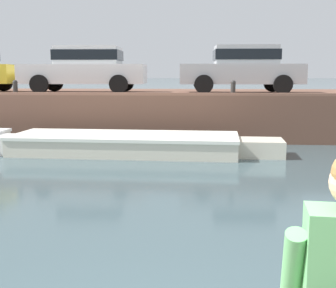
{
  "coord_description": "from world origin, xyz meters",
  "views": [
    {
      "loc": [
        0.35,
        -2.35,
        2.05
      ],
      "look_at": [
        -0.09,
        3.95,
        1.1
      ],
      "focal_mm": 50.0,
      "sensor_mm": 36.0,
      "label": 1
    }
  ],
  "objects_px": {
    "boat_moored_central_cream": "(136,144)",
    "mooring_bollard_mid": "(233,87)",
    "car_centre_silver": "(242,67)",
    "mooring_bollard_west": "(15,87)",
    "car_left_inner_white": "(86,67)"
  },
  "relations": [
    {
      "from": "boat_moored_central_cream",
      "to": "mooring_bollard_mid",
      "type": "height_order",
      "value": "mooring_bollard_mid"
    },
    {
      "from": "mooring_bollard_mid",
      "to": "car_centre_silver",
      "type": "bearing_deg",
      "value": 77.77
    },
    {
      "from": "car_centre_silver",
      "to": "mooring_bollard_mid",
      "type": "bearing_deg",
      "value": -102.23
    },
    {
      "from": "boat_moored_central_cream",
      "to": "mooring_bollard_west",
      "type": "relative_size",
      "value": 15.65
    },
    {
      "from": "car_centre_silver",
      "to": "mooring_bollard_west",
      "type": "distance_m",
      "value": 7.25
    },
    {
      "from": "car_centre_silver",
      "to": "mooring_bollard_mid",
      "type": "relative_size",
      "value": 9.07
    },
    {
      "from": "car_left_inner_white",
      "to": "car_centre_silver",
      "type": "height_order",
      "value": "same"
    },
    {
      "from": "boat_moored_central_cream",
      "to": "car_centre_silver",
      "type": "xyz_separation_m",
      "value": [
        3.01,
        3.95,
        2.01
      ]
    },
    {
      "from": "boat_moored_central_cream",
      "to": "mooring_bollard_mid",
      "type": "distance_m",
      "value": 3.59
    },
    {
      "from": "car_left_inner_white",
      "to": "mooring_bollard_west",
      "type": "relative_size",
      "value": 9.46
    },
    {
      "from": "boat_moored_central_cream",
      "to": "mooring_bollard_west",
      "type": "bearing_deg",
      "value": 152.75
    },
    {
      "from": "mooring_bollard_west",
      "to": "car_centre_silver",
      "type": "bearing_deg",
      "value": 15.34
    },
    {
      "from": "car_centre_silver",
      "to": "car_left_inner_white",
      "type": "bearing_deg",
      "value": 179.99
    },
    {
      "from": "boat_moored_central_cream",
      "to": "car_left_inner_white",
      "type": "height_order",
      "value": "car_left_inner_white"
    },
    {
      "from": "car_left_inner_white",
      "to": "boat_moored_central_cream",
      "type": "bearing_deg",
      "value": -60.43
    }
  ]
}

